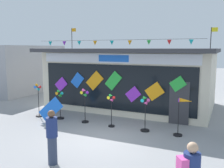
{
  "coord_description": "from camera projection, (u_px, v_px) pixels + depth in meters",
  "views": [
    {
      "loc": [
        4.35,
        -8.44,
        3.5
      ],
      "look_at": [
        -0.79,
        2.68,
        1.76
      ],
      "focal_mm": 40.46,
      "sensor_mm": 36.0,
      "label": 1
    }
  ],
  "objects": [
    {
      "name": "wind_spinner_left",
      "position": [
        60.0,
        102.0,
        12.47
      ],
      "size": [
        0.37,
        0.36,
        1.48
      ],
      "color": "black",
      "rests_on": "ground_plane"
    },
    {
      "name": "wind_spinner_far_left",
      "position": [
        38.0,
        97.0,
        12.88
      ],
      "size": [
        0.36,
        0.35,
        1.73
      ],
      "color": "black",
      "rests_on": "ground_plane"
    },
    {
      "name": "wind_spinner_far_right",
      "position": [
        183.0,
        113.0,
        9.96
      ],
      "size": [
        0.72,
        0.36,
        1.55
      ],
      "color": "black",
      "rests_on": "ground_plane"
    },
    {
      "name": "kite_shop_building",
      "position": [
        132.0,
        77.0,
        15.29
      ],
      "size": [
        9.57,
        6.26,
        4.82
      ],
      "color": "beige",
      "rests_on": "ground_plane"
    },
    {
      "name": "person_near_camera",
      "position": [
        52.0,
        137.0,
        7.57
      ],
      "size": [
        0.34,
        0.34,
        1.68
      ],
      "rotation": [
        0.0,
        0.0,
        1.14
      ],
      "color": "#333D56",
      "rests_on": "ground_plane"
    },
    {
      "name": "wind_spinner_center_left",
      "position": [
        85.0,
        101.0,
        11.83
      ],
      "size": [
        0.37,
        0.33,
        1.63
      ],
      "color": "black",
      "rests_on": "ground_plane"
    },
    {
      "name": "neighbour_building",
      "position": [
        12.0,
        68.0,
        20.87
      ],
      "size": [
        5.93,
        6.65,
        3.7
      ],
      "primitive_type": "cube",
      "color": "#99999E",
      "rests_on": "ground_plane"
    },
    {
      "name": "wind_spinner_center_right",
      "position": [
        111.0,
        106.0,
        11.18
      ],
      "size": [
        0.34,
        0.29,
        1.5
      ],
      "color": "black",
      "rests_on": "ground_plane"
    },
    {
      "name": "wind_spinner_right",
      "position": [
        145.0,
        112.0,
        10.59
      ],
      "size": [
        0.38,
        0.38,
        1.52
      ],
      "color": "black",
      "rests_on": "ground_plane"
    },
    {
      "name": "ground_plane",
      "position": [
        102.0,
        138.0,
        9.88
      ],
      "size": [
        80.0,
        80.0,
        0.0
      ],
      "primitive_type": "plane",
      "color": "gray"
    },
    {
      "name": "display_kite_on_ground",
      "position": [
        51.0,
        109.0,
        12.01
      ],
      "size": [
        1.22,
        0.35,
        1.22
      ],
      "primitive_type": "cube",
      "rotation": [
        -0.28,
        0.79,
        0.0
      ],
      "color": "blue",
      "rests_on": "ground_plane"
    }
  ]
}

